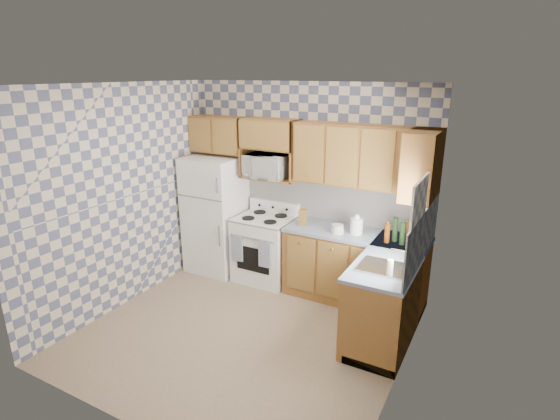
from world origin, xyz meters
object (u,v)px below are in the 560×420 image
Objects in this scene: refrigerator at (216,215)px; microwave at (267,166)px; stove_body at (265,249)px; electric_kettle at (357,226)px.

microwave reaches higher than refrigerator.
stove_body is 1.42m from electric_kettle.
electric_kettle is at bearing -5.00° from microwave.
electric_kettle is (2.11, 0.01, 0.18)m from refrigerator.
stove_body is at bearing 179.40° from electric_kettle.
microwave is (0.79, 0.12, 0.77)m from refrigerator.
refrigerator is 2.12m from electric_kettle.
microwave is at bearing 9.05° from refrigerator.
refrigerator is 8.71× the size of electric_kettle.
microwave reaches higher than electric_kettle.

